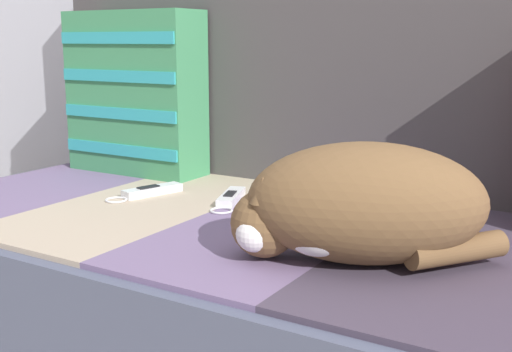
% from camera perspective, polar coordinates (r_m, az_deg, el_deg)
% --- Properties ---
extents(couch, '(2.10, 0.85, 0.43)m').
position_cam_1_polar(couch, '(1.29, 9.34, -14.22)').
color(couch, brown).
rests_on(couch, ground_plane).
extents(sofa_backrest, '(2.06, 0.14, 0.56)m').
position_cam_1_polar(sofa_backrest, '(1.49, 15.21, 8.96)').
color(sofa_backrest, '#474242').
rests_on(sofa_backrest, couch).
extents(throw_pillow_striped, '(0.38, 0.14, 0.42)m').
position_cam_1_polar(throw_pillow_striped, '(1.74, -10.69, 7.26)').
color(throw_pillow_striped, '#3D8956').
rests_on(throw_pillow_striped, couch).
extents(sleeping_cat, '(0.43, 0.35, 0.19)m').
position_cam_1_polar(sleeping_cat, '(1.03, 8.86, -2.67)').
color(sleeping_cat, brown).
rests_on(sleeping_cat, couch).
extents(game_remote_near, '(0.10, 0.19, 0.02)m').
position_cam_1_polar(game_remote_near, '(1.49, -9.44, -1.35)').
color(game_remote_near, white).
rests_on(game_remote_near, couch).
extents(game_remote_far, '(0.10, 0.19, 0.02)m').
position_cam_1_polar(game_remote_far, '(1.41, -2.29, -1.98)').
color(game_remote_far, white).
rests_on(game_remote_far, couch).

